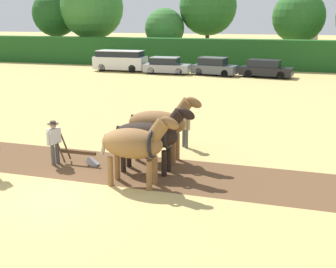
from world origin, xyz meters
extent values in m
plane|color=tan|center=(0.00, 0.00, 0.00)|extent=(240.00, 240.00, 0.00)
cube|color=brown|center=(-1.28, 2.74, 0.00)|extent=(20.22, 3.32, 0.01)
cube|color=#1E511E|center=(0.00, 33.35, 1.47)|extent=(57.45, 1.97, 2.94)
cylinder|color=#423323|center=(-21.67, 37.37, 1.98)|extent=(0.44, 0.44, 3.95)
sphere|color=#1E4C1E|center=(-21.67, 37.37, 5.47)|extent=(5.51, 5.51, 5.51)
cylinder|color=#4C3823|center=(-16.79, 37.48, 2.07)|extent=(0.44, 0.44, 4.14)
sphere|color=#387533|center=(-16.79, 37.48, 6.19)|extent=(7.48, 7.48, 7.48)
cylinder|color=#4C3823|center=(-7.91, 37.88, 1.28)|extent=(0.44, 0.44, 2.56)
sphere|color=#387533|center=(-7.91, 37.88, 3.81)|extent=(4.56, 4.56, 4.56)
cylinder|color=#4C3823|center=(-3.23, 39.69, 2.22)|extent=(0.44, 0.44, 4.44)
sphere|color=#2D6628|center=(-3.23, 39.69, 6.26)|extent=(6.61, 6.61, 6.61)
cylinder|color=#4C3823|center=(6.87, 39.77, 1.76)|extent=(0.44, 0.44, 3.53)
sphere|color=#2D6628|center=(6.87, 39.77, 5.10)|extent=(5.72, 5.72, 5.72)
cylinder|color=gray|center=(9.18, 60.24, 3.39)|extent=(2.11, 2.11, 6.79)
ellipsoid|color=brown|center=(1.73, 1.46, 1.36)|extent=(1.99, 1.01, 0.94)
cylinder|color=brown|center=(2.38, 1.72, 0.47)|extent=(0.18, 0.18, 0.94)
cylinder|color=brown|center=(2.37, 1.18, 0.47)|extent=(0.18, 0.18, 0.94)
cylinder|color=brown|center=(1.09, 1.74, 0.47)|extent=(0.18, 0.18, 0.94)
cylinder|color=brown|center=(1.08, 1.19, 0.47)|extent=(0.18, 0.18, 0.94)
cylinder|color=brown|center=(2.57, 1.45, 1.83)|extent=(0.79, 0.45, 0.85)
ellipsoid|color=brown|center=(2.94, 1.44, 2.10)|extent=(0.68, 0.27, 0.54)
cube|color=gray|center=(2.74, 1.45, 2.03)|extent=(0.38, 0.08, 0.51)
cylinder|color=gray|center=(0.79, 1.47, 1.27)|extent=(0.30, 0.12, 0.71)
torus|color=black|center=(2.42, 1.45, 1.44)|extent=(0.12, 0.95, 0.95)
ellipsoid|color=black|center=(1.75, 2.70, 1.28)|extent=(2.26, 0.96, 0.88)
cylinder|color=black|center=(2.48, 2.94, 0.44)|extent=(0.18, 0.18, 0.89)
cylinder|color=black|center=(2.47, 2.43, 0.44)|extent=(0.18, 0.18, 0.89)
cylinder|color=black|center=(1.02, 2.96, 0.44)|extent=(0.18, 0.18, 0.89)
cylinder|color=black|center=(1.01, 2.45, 0.44)|extent=(0.18, 0.18, 0.89)
cylinder|color=black|center=(2.70, 2.68, 1.80)|extent=(0.85, 0.43, 0.95)
ellipsoid|color=black|center=(3.15, 2.68, 2.12)|extent=(0.68, 0.27, 0.54)
cube|color=black|center=(2.90, 2.68, 1.99)|extent=(0.45, 0.09, 0.60)
cylinder|color=black|center=(0.68, 2.71, 1.19)|extent=(0.30, 0.12, 0.71)
torus|color=black|center=(2.53, 2.69, 1.35)|extent=(0.12, 0.90, 0.90)
ellipsoid|color=brown|center=(1.76, 3.94, 1.41)|extent=(2.16, 0.97, 0.90)
cylinder|color=brown|center=(2.46, 4.19, 0.50)|extent=(0.18, 0.18, 1.01)
cylinder|color=brown|center=(2.46, 3.67, 0.50)|extent=(0.18, 0.18, 1.01)
cylinder|color=brown|center=(1.07, 4.20, 0.50)|extent=(0.18, 0.18, 1.01)
cylinder|color=brown|center=(1.06, 3.69, 0.50)|extent=(0.18, 0.18, 1.01)
cylinder|color=brown|center=(2.67, 3.92, 1.93)|extent=(0.85, 0.44, 0.95)
ellipsoid|color=brown|center=(3.12, 3.92, 2.25)|extent=(0.68, 0.27, 0.54)
cube|color=black|center=(2.87, 3.92, 2.12)|extent=(0.45, 0.09, 0.60)
cylinder|color=black|center=(0.74, 3.95, 1.31)|extent=(0.30, 0.12, 0.71)
torus|color=black|center=(2.51, 3.93, 1.48)|extent=(0.12, 0.91, 0.91)
cube|color=#4C331E|center=(-0.83, 2.73, 0.45)|extent=(1.37, 0.12, 0.12)
cube|color=#939399|center=(-0.28, 2.72, 0.10)|extent=(0.48, 0.21, 0.39)
cylinder|color=#4C331E|center=(-1.44, 2.94, 0.55)|extent=(0.40, 0.07, 0.96)
cylinder|color=#4C331E|center=(-1.44, 2.54, 0.55)|extent=(0.40, 0.07, 0.96)
cylinder|color=#4C4C4C|center=(-1.59, 2.60, 0.39)|extent=(0.14, 0.14, 0.77)
cylinder|color=#4C4C4C|center=(-1.66, 2.41, 0.39)|extent=(0.14, 0.14, 0.77)
cube|color=silver|center=(-1.62, 2.50, 1.05)|extent=(0.33, 0.49, 0.55)
sphere|color=tan|center=(-1.62, 2.50, 1.43)|extent=(0.21, 0.21, 0.21)
cylinder|color=silver|center=(-1.54, 2.76, 1.03)|extent=(0.09, 0.09, 0.52)
cylinder|color=silver|center=(-1.71, 2.25, 1.03)|extent=(0.09, 0.09, 0.52)
cylinder|color=#42382D|center=(-1.62, 2.50, 1.50)|extent=(0.40, 0.40, 0.02)
cylinder|color=#42382D|center=(-1.62, 2.50, 1.55)|extent=(0.20, 0.20, 0.10)
cylinder|color=#4C4C4C|center=(2.31, 5.83, 0.40)|extent=(0.14, 0.14, 0.79)
cylinder|color=#4C4C4C|center=(2.45, 5.67, 0.40)|extent=(0.14, 0.14, 0.79)
cube|color=tan|center=(2.38, 5.75, 1.07)|extent=(0.46, 0.48, 0.56)
sphere|color=tan|center=(2.38, 5.75, 1.46)|extent=(0.21, 0.21, 0.21)
cylinder|color=tan|center=(2.20, 5.95, 1.05)|extent=(0.09, 0.09, 0.53)
cylinder|color=tan|center=(2.57, 5.54, 1.05)|extent=(0.09, 0.09, 0.53)
cylinder|color=tan|center=(2.38, 5.75, 1.53)|extent=(0.41, 0.41, 0.02)
cylinder|color=tan|center=(2.38, 5.75, 1.58)|extent=(0.20, 0.20, 0.10)
cube|color=silver|center=(-9.59, 28.25, 0.79)|extent=(5.03, 2.10, 1.18)
cube|color=black|center=(-9.59, 28.25, 1.65)|extent=(4.43, 1.88, 0.53)
cube|color=silver|center=(-9.59, 28.25, 1.94)|extent=(4.43, 1.88, 0.06)
cylinder|color=black|center=(-8.05, 29.18, 0.36)|extent=(0.73, 0.23, 0.73)
cylinder|color=black|center=(-8.02, 27.36, 0.36)|extent=(0.73, 0.23, 0.73)
cylinder|color=black|center=(-11.15, 29.14, 0.36)|extent=(0.73, 0.23, 0.73)
cylinder|color=black|center=(-11.13, 27.32, 0.36)|extent=(0.73, 0.23, 0.73)
cube|color=#9E9EA8|center=(-4.63, 27.52, 0.52)|extent=(4.23, 1.85, 0.70)
cube|color=black|center=(-4.84, 27.51, 1.17)|extent=(2.54, 1.65, 0.59)
cube|color=#9E9EA8|center=(-4.84, 27.51, 1.50)|extent=(2.54, 1.65, 0.06)
cylinder|color=black|center=(-3.33, 28.32, 0.31)|extent=(0.63, 0.23, 0.62)
cylinder|color=black|center=(-3.31, 26.73, 0.31)|extent=(0.63, 0.23, 0.62)
cylinder|color=black|center=(-5.94, 28.30, 0.31)|extent=(0.63, 0.23, 0.62)
cylinder|color=black|center=(-5.93, 26.71, 0.31)|extent=(0.63, 0.23, 0.62)
cube|color=#565B66|center=(-0.20, 27.66, 0.55)|extent=(4.19, 2.42, 0.74)
cube|color=black|center=(-0.39, 27.70, 1.23)|extent=(2.61, 1.96, 0.63)
cube|color=#565B66|center=(-0.39, 27.70, 1.57)|extent=(2.61, 1.96, 0.06)
cylinder|color=black|center=(1.14, 28.17, 0.32)|extent=(0.67, 0.34, 0.64)
cylinder|color=black|center=(0.86, 26.70, 0.32)|extent=(0.67, 0.34, 0.64)
cylinder|color=black|center=(-1.26, 28.62, 0.32)|extent=(0.67, 0.34, 0.64)
cylinder|color=black|center=(-1.54, 27.16, 0.32)|extent=(0.67, 0.34, 0.64)
cube|color=black|center=(4.36, 27.65, 0.53)|extent=(4.68, 2.44, 0.69)
cube|color=black|center=(4.14, 27.68, 1.16)|extent=(2.89, 2.00, 0.57)
cube|color=black|center=(4.14, 27.68, 1.48)|extent=(2.89, 2.00, 0.06)
cylinder|color=black|center=(5.84, 28.24, 0.34)|extent=(0.70, 0.31, 0.67)
cylinder|color=black|center=(5.62, 26.66, 0.34)|extent=(0.70, 0.31, 0.67)
cylinder|color=black|center=(3.10, 28.64, 0.34)|extent=(0.70, 0.31, 0.67)
cylinder|color=black|center=(2.87, 27.06, 0.34)|extent=(0.70, 0.31, 0.67)
camera|label=1|loc=(6.20, -10.17, 5.14)|focal=45.00mm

